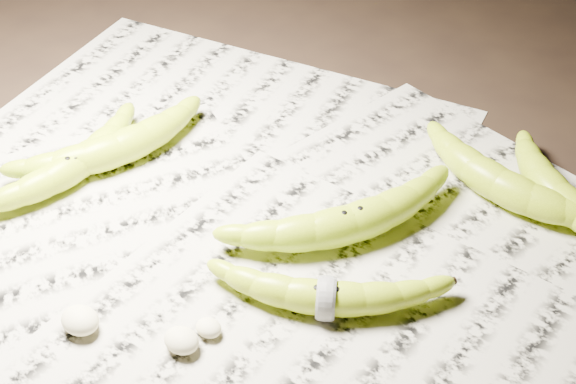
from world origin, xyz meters
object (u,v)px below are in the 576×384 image
Objects in this scene: banana_left_a at (74,163)px; banana_upper_a at (501,182)px; banana_left_b at (117,146)px; banana_taped at (326,295)px; banana_upper_b at (559,194)px; banana_center at (351,221)px.

banana_left_a is 1.00× the size of banana_upper_a.
banana_left_b is at bearing -20.15° from banana_left_a.
banana_left_b reaches higher than banana_left_a.
banana_upper_a is (0.06, 0.24, 0.00)m from banana_taped.
banana_taped is at bearing -83.42° from banana_upper_b.
banana_left_a is at bearing 179.07° from banana_left_b.
banana_left_b is at bearing 141.88° from banana_taped.
banana_center reaches higher than banana_left_a.
banana_center is at bearing -101.59° from banana_upper_b.
banana_taped is at bearing -95.10° from banana_upper_a.
banana_upper_b is (0.12, 0.26, 0.00)m from banana_taped.
banana_upper_a is at bearing -1.80° from banana_center.
banana_left_a is 0.31m from banana_center.
banana_left_b is 0.48m from banana_upper_b.
banana_center is (0.30, 0.09, 0.00)m from banana_left_a.
banana_upper_b is at bearing -59.00° from banana_left_a.
banana_left_a is at bearing -139.01° from banana_upper_a.
banana_left_a is 1.12× the size of banana_upper_b.
banana_left_a is at bearing -118.69° from banana_upper_b.
banana_left_b is 1.13× the size of banana_upper_b.
banana_upper_a is (0.38, 0.19, -0.00)m from banana_left_b.
banana_upper_a is at bearing -42.59° from banana_left_b.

